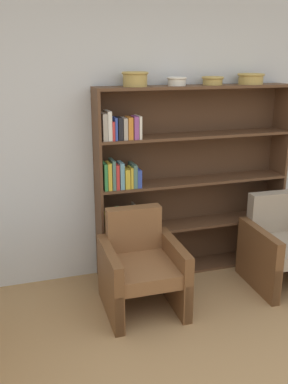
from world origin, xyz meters
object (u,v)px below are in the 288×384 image
(bowl_terracotta, at_px, (135,78))
(bowl_sage, at_px, (177,81))
(bowl_brass, at_px, (213,80))
(bowl_copper, at_px, (251,78))
(armchair_cushioned, at_px, (283,246))
(armchair_leather, at_px, (141,267))
(bookshelf, at_px, (175,188))

(bowl_terracotta, xyz_separation_m, bowl_sage, (0.39, 0.00, -0.03))
(bowl_terracotta, height_order, bowl_brass, bowl_terracotta)
(bowl_terracotta, height_order, bowl_sage, bowl_terracotta)
(bowl_copper, distance_m, armchair_cushioned, 1.60)
(bowl_sage, xyz_separation_m, bowl_copper, (0.74, 0.00, 0.01))
(armchair_leather, bearing_deg, armchair_cushioned, -178.93)
(armchair_cushioned, bearing_deg, bowl_sage, -28.25)
(bowl_copper, height_order, armchair_cushioned, bowl_copper)
(bowl_brass, distance_m, bowl_copper, 0.39)
(armchair_leather, bearing_deg, bowl_copper, -156.01)
(bowl_terracotta, xyz_separation_m, bowl_copper, (1.13, 0.00, -0.01))
(bowl_brass, bearing_deg, bowl_terracotta, 180.00)
(bowl_sage, relative_size, bowl_copper, 0.70)
(bowl_sage, relative_size, armchair_leather, 0.22)
(bowl_brass, distance_m, armchair_cushioned, 1.68)
(bookshelf, distance_m, bowl_copper, 1.25)
(bookshelf, bearing_deg, armchair_cushioned, -31.66)
(bookshelf, bearing_deg, bowl_sage, -124.70)
(bookshelf, distance_m, bowl_terracotta, 1.11)
(bowl_copper, relative_size, armchair_leather, 0.31)
(bowl_sage, distance_m, bowl_copper, 0.74)
(bowl_terracotta, distance_m, bowl_sage, 0.39)
(bowl_sage, relative_size, bowl_brass, 0.87)
(bookshelf, relative_size, bowl_copper, 7.50)
(bookshelf, xyz_separation_m, bowl_sage, (-0.01, -0.02, 1.01))
(bookshelf, relative_size, armchair_cushioned, 2.30)
(bowl_brass, xyz_separation_m, armchair_leather, (-0.85, -0.53, -1.50))
(bowl_sage, distance_m, armchair_leather, 1.66)
(bookshelf, bearing_deg, bowl_brass, -3.10)
(bowl_sage, bearing_deg, bowl_brass, 0.00)
(bowl_terracotta, bearing_deg, armchair_cushioned, -22.30)
(bookshelf, relative_size, armchair_leather, 2.30)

